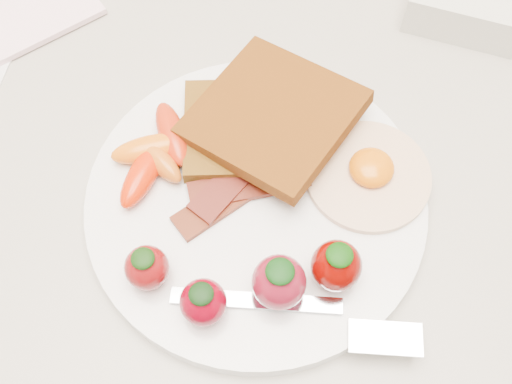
{
  "coord_description": "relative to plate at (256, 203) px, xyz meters",
  "views": [
    {
      "loc": [
        0.01,
        1.34,
        1.37
      ],
      "look_at": [
        0.03,
        1.56,
        0.93
      ],
      "focal_mm": 45.0,
      "sensor_mm": 36.0,
      "label": 1
    }
  ],
  "objects": [
    {
      "name": "counter",
      "position": [
        -0.03,
        0.14,
        -0.46
      ],
      "size": [
        2.0,
        0.6,
        0.9
      ],
      "primitive_type": "cube",
      "color": "gray",
      "rests_on": "ground"
    },
    {
      "name": "plate",
      "position": [
        0.0,
        0.0,
        0.0
      ],
      "size": [
        0.27,
        0.27,
        0.02
      ],
      "primitive_type": "cylinder",
      "color": "white",
      "rests_on": "counter"
    },
    {
      "name": "toast_lower",
      "position": [
        -0.01,
        0.06,
        0.02
      ],
      "size": [
        0.09,
        0.09,
        0.01
      ],
      "primitive_type": "cube",
      "rotation": [
        0.0,
        0.0,
        -0.03
      ],
      "color": "#3E2309",
      "rests_on": "plate"
    },
    {
      "name": "toast_upper",
      "position": [
        0.02,
        0.06,
        0.03
      ],
      "size": [
        0.16,
        0.16,
        0.03
      ],
      "primitive_type": "cube",
      "rotation": [
        0.0,
        -0.1,
        -0.67
      ],
      "color": "#501A08",
      "rests_on": "toast_lower"
    },
    {
      "name": "fried_egg",
      "position": [
        0.09,
        0.01,
        0.01
      ],
      "size": [
        0.12,
        0.12,
        0.02
      ],
      "color": "#EFE7CF",
      "rests_on": "plate"
    },
    {
      "name": "bacon_strips",
      "position": [
        -0.01,
        0.01,
        0.01
      ],
      "size": [
        0.11,
        0.1,
        0.01
      ],
      "color": "#44130F",
      "rests_on": "plate"
    },
    {
      "name": "baby_carrots",
      "position": [
        -0.08,
        0.04,
        0.02
      ],
      "size": [
        0.07,
        0.1,
        0.02
      ],
      "color": "orange",
      "rests_on": "plate"
    },
    {
      "name": "strawberries",
      "position": [
        -0.01,
        -0.07,
        0.03
      ],
      "size": [
        0.17,
        0.06,
        0.05
      ],
      "color": "maroon",
      "rests_on": "plate"
    },
    {
      "name": "fork",
      "position": [
        0.04,
        -0.1,
        0.01
      ],
      "size": [
        0.18,
        0.06,
        0.0
      ],
      "color": "#B5BDCA",
      "rests_on": "plate"
    }
  ]
}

